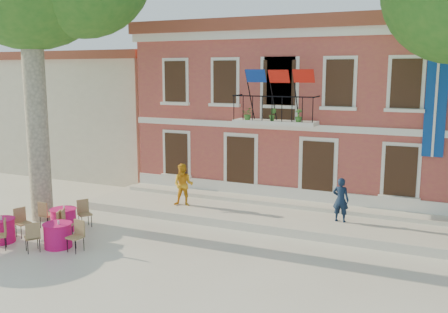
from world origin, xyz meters
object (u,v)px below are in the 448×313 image
pedestrian_navy (341,200)px  cafe_table_1 (58,234)px  pedestrian_orange (183,185)px  cafe_table_2 (1,229)px  cafe_table_3 (63,218)px

pedestrian_navy → cafe_table_1: bearing=39.3°
pedestrian_orange → cafe_table_1: (-1.69, -4.98, -0.69)m
pedestrian_navy → cafe_table_2: size_ratio=0.85×
pedestrian_orange → cafe_table_3: size_ratio=0.87×
cafe_table_3 → pedestrian_orange: bearing=53.0°
pedestrian_navy → cafe_table_1: size_ratio=0.83×
pedestrian_orange → cafe_table_3: 4.56m
cafe_table_1 → cafe_table_2: bearing=-169.0°
cafe_table_1 → pedestrian_navy: bearing=35.3°
cafe_table_1 → cafe_table_3: same height
cafe_table_1 → cafe_table_2: size_ratio=1.03×
cafe_table_3 → cafe_table_1: bearing=-53.5°
pedestrian_orange → cafe_table_2: pedestrian_orange is taller
cafe_table_1 → cafe_table_3: size_ratio=1.00×
pedestrian_navy → pedestrian_orange: size_ratio=0.94×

